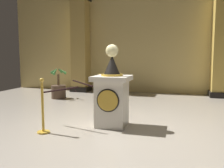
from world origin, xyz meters
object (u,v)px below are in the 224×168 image
at_px(stanchion_near, 100,99).
at_px(pedestal_clock, 112,95).
at_px(stanchion_far, 43,114).
at_px(potted_palm_left, 59,90).

bearing_deg(stanchion_near, pedestal_clock, -59.52).
bearing_deg(stanchion_near, stanchion_far, -106.54).
bearing_deg(potted_palm_left, stanchion_near, -39.53).
relative_size(stanchion_near, potted_palm_left, 0.93).
xyz_separation_m(pedestal_clock, stanchion_far, (-1.16, -0.82, -0.30)).
xyz_separation_m(pedestal_clock, potted_palm_left, (-2.73, 2.79, -0.37)).
bearing_deg(stanchion_near, potted_palm_left, 140.47).
bearing_deg(potted_palm_left, pedestal_clock, -45.61).
relative_size(stanchion_near, stanchion_far, 0.97).
height_order(stanchion_far, potted_palm_left, potted_palm_left).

